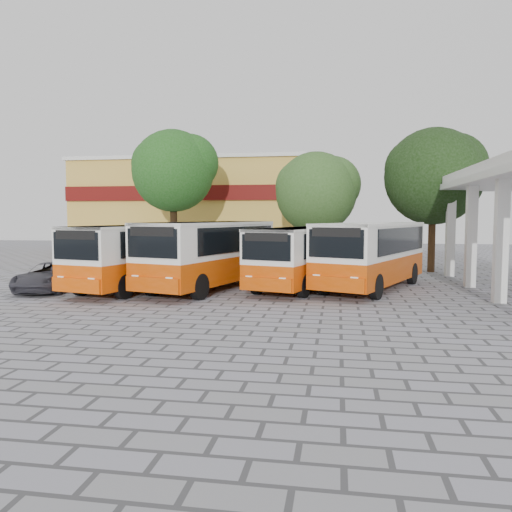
% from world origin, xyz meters
% --- Properties ---
extents(ground, '(90.00, 90.00, 0.00)m').
position_xyz_m(ground, '(0.00, 0.00, 0.00)').
color(ground, gray).
rests_on(ground, ground).
extents(shophouse_block, '(20.40, 10.40, 8.30)m').
position_xyz_m(shophouse_block, '(-11.00, 25.99, 4.16)').
color(shophouse_block, gold).
rests_on(shophouse_block, ground).
extents(bus_far_left, '(4.27, 8.44, 2.89)m').
position_xyz_m(bus_far_left, '(-7.06, 3.00, 1.67)').
color(bus_far_left, '#D24300').
rests_on(bus_far_left, ground).
extents(bus_centre_left, '(4.79, 8.93, 3.04)m').
position_xyz_m(bus_centre_left, '(-3.93, 3.47, 1.76)').
color(bus_centre_left, '#BE3E00').
rests_on(bus_centre_left, ground).
extents(bus_centre_right, '(4.46, 8.18, 2.78)m').
position_xyz_m(bus_centre_right, '(0.13, 4.38, 1.61)').
color(bus_centre_right, '#C23E00').
rests_on(bus_centre_right, ground).
extents(bus_far_right, '(5.52, 8.91, 3.00)m').
position_xyz_m(bus_far_right, '(3.27, 4.66, 1.73)').
color(bus_far_right, '#BD3D00').
rests_on(bus_far_right, ground).
extents(tree_left, '(6.01, 5.72, 9.34)m').
position_xyz_m(tree_left, '(-9.64, 15.57, 6.65)').
color(tree_left, black).
rests_on(tree_left, ground).
extents(tree_middle, '(5.39, 5.13, 7.38)m').
position_xyz_m(tree_middle, '(0.40, 13.81, 4.98)').
color(tree_middle, '#372211').
rests_on(tree_middle, ground).
extents(tree_right, '(5.94, 5.66, 8.46)m').
position_xyz_m(tree_right, '(7.30, 12.54, 5.81)').
color(tree_right, '#4B2F19').
rests_on(tree_right, ground).
extents(parked_car, '(2.59, 4.68, 1.24)m').
position_xyz_m(parked_car, '(-10.79, 1.94, 0.62)').
color(parked_car, '#313038').
rests_on(parked_car, ground).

